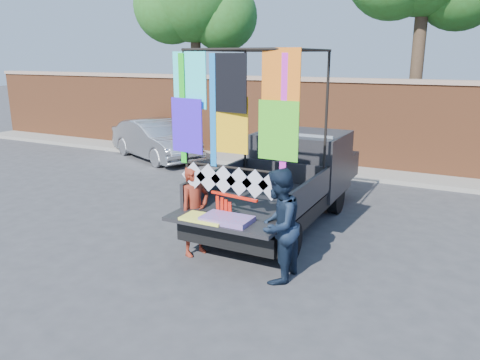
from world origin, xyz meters
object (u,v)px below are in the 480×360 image
at_px(pickup_truck, 292,176).
at_px(man, 278,226).
at_px(sedan, 156,139).
at_px(woman, 195,211).

height_order(pickup_truck, man, pickup_truck).
bearing_deg(man, pickup_truck, -162.83).
height_order(sedan, woman, woman).
bearing_deg(woman, pickup_truck, 3.93).
height_order(pickup_truck, sedan, pickup_truck).
bearing_deg(woman, sedan, 61.21).
xyz_separation_m(pickup_truck, man, (0.86, -2.80, 0.01)).
relative_size(sedan, man, 2.25).
xyz_separation_m(pickup_truck, woman, (-0.71, -2.55, -0.08)).
distance_m(woman, man, 1.59).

